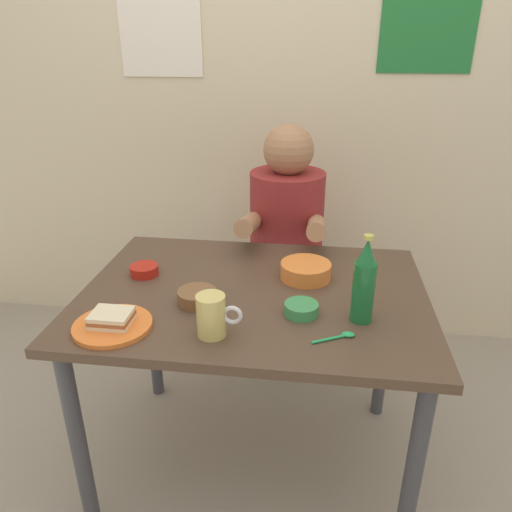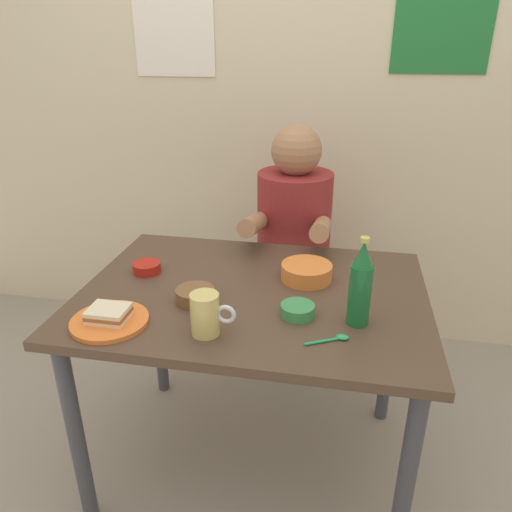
{
  "view_description": "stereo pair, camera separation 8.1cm",
  "coord_description": "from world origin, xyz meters",
  "px_view_note": "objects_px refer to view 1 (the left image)",
  "views": [
    {
      "loc": [
        0.19,
        -1.36,
        1.48
      ],
      "look_at": [
        0.0,
        0.05,
        0.84
      ],
      "focal_mm": 33.92,
      "sensor_mm": 36.0,
      "label": 1
    },
    {
      "loc": [
        0.27,
        -1.35,
        1.48
      ],
      "look_at": [
        0.0,
        0.05,
        0.84
      ],
      "focal_mm": 33.92,
      "sensor_mm": 36.0,
      "label": 2
    }
  ],
  "objects_px": {
    "dining_table": "(254,316)",
    "stool": "(284,302)",
    "sandwich": "(112,318)",
    "person_seated": "(286,219)",
    "plate_orange": "(113,326)",
    "beer_mug": "(212,316)",
    "soup_bowl_orange": "(306,270)",
    "beer_bottle": "(364,283)"
  },
  "relations": [
    {
      "from": "stool",
      "to": "sandwich",
      "type": "bearing_deg",
      "value": -115.09
    },
    {
      "from": "stool",
      "to": "beer_mug",
      "type": "xyz_separation_m",
      "value": [
        -0.14,
        -0.9,
        0.45
      ]
    },
    {
      "from": "person_seated",
      "to": "plate_orange",
      "type": "bearing_deg",
      "value": -115.37
    },
    {
      "from": "sandwich",
      "to": "beer_mug",
      "type": "xyz_separation_m",
      "value": [
        0.29,
        0.0,
        0.03
      ]
    },
    {
      "from": "soup_bowl_orange",
      "to": "plate_orange",
      "type": "bearing_deg",
      "value": -143.91
    },
    {
      "from": "dining_table",
      "to": "beer_mug",
      "type": "distance_m",
      "value": 0.32
    },
    {
      "from": "person_seated",
      "to": "beer_bottle",
      "type": "relative_size",
      "value": 2.75
    },
    {
      "from": "plate_orange",
      "to": "beer_bottle",
      "type": "height_order",
      "value": "beer_bottle"
    },
    {
      "from": "person_seated",
      "to": "sandwich",
      "type": "bearing_deg",
      "value": -115.37
    },
    {
      "from": "plate_orange",
      "to": "soup_bowl_orange",
      "type": "distance_m",
      "value": 0.65
    },
    {
      "from": "person_seated",
      "to": "plate_orange",
      "type": "height_order",
      "value": "person_seated"
    },
    {
      "from": "sandwich",
      "to": "beer_mug",
      "type": "distance_m",
      "value": 0.29
    },
    {
      "from": "person_seated",
      "to": "beer_bottle",
      "type": "bearing_deg",
      "value": -70.29
    },
    {
      "from": "beer_mug",
      "to": "soup_bowl_orange",
      "type": "xyz_separation_m",
      "value": [
        0.24,
        0.38,
        -0.03
      ]
    },
    {
      "from": "person_seated",
      "to": "plate_orange",
      "type": "distance_m",
      "value": 0.98
    },
    {
      "from": "beer_bottle",
      "to": "beer_mug",
      "type": "bearing_deg",
      "value": -161.96
    },
    {
      "from": "beer_bottle",
      "to": "dining_table",
      "type": "bearing_deg",
      "value": 157.79
    },
    {
      "from": "dining_table",
      "to": "stool",
      "type": "distance_m",
      "value": 0.7
    },
    {
      "from": "stool",
      "to": "beer_bottle",
      "type": "bearing_deg",
      "value": -70.56
    },
    {
      "from": "beer_bottle",
      "to": "soup_bowl_orange",
      "type": "bearing_deg",
      "value": 124.25
    },
    {
      "from": "sandwich",
      "to": "plate_orange",
      "type": "bearing_deg",
      "value": -90.0
    },
    {
      "from": "sandwich",
      "to": "beer_bottle",
      "type": "height_order",
      "value": "beer_bottle"
    },
    {
      "from": "sandwich",
      "to": "stool",
      "type": "bearing_deg",
      "value": 64.91
    },
    {
      "from": "dining_table",
      "to": "stool",
      "type": "xyz_separation_m",
      "value": [
        0.06,
        0.63,
        -0.3
      ]
    },
    {
      "from": "soup_bowl_orange",
      "to": "sandwich",
      "type": "bearing_deg",
      "value": -143.91
    },
    {
      "from": "stool",
      "to": "dining_table",
      "type": "bearing_deg",
      "value": -95.3
    },
    {
      "from": "person_seated",
      "to": "plate_orange",
      "type": "xyz_separation_m",
      "value": [
        -0.42,
        -0.89,
        -0.02
      ]
    },
    {
      "from": "dining_table",
      "to": "person_seated",
      "type": "distance_m",
      "value": 0.63
    },
    {
      "from": "person_seated",
      "to": "plate_orange",
      "type": "relative_size",
      "value": 3.27
    },
    {
      "from": "dining_table",
      "to": "plate_orange",
      "type": "relative_size",
      "value": 5.0
    },
    {
      "from": "plate_orange",
      "to": "beer_mug",
      "type": "height_order",
      "value": "beer_mug"
    },
    {
      "from": "person_seated",
      "to": "beer_bottle",
      "type": "distance_m",
      "value": 0.81
    },
    {
      "from": "beer_mug",
      "to": "soup_bowl_orange",
      "type": "bearing_deg",
      "value": 57.83
    },
    {
      "from": "beer_bottle",
      "to": "soup_bowl_orange",
      "type": "xyz_separation_m",
      "value": [
        -0.17,
        0.25,
        -0.09
      ]
    },
    {
      "from": "dining_table",
      "to": "plate_orange",
      "type": "distance_m",
      "value": 0.46
    },
    {
      "from": "dining_table",
      "to": "stool",
      "type": "relative_size",
      "value": 2.44
    },
    {
      "from": "dining_table",
      "to": "person_seated",
      "type": "height_order",
      "value": "person_seated"
    },
    {
      "from": "stool",
      "to": "soup_bowl_orange",
      "type": "height_order",
      "value": "soup_bowl_orange"
    },
    {
      "from": "stool",
      "to": "beer_bottle",
      "type": "xyz_separation_m",
      "value": [
        0.27,
        -0.76,
        0.51
      ]
    },
    {
      "from": "beer_mug",
      "to": "sandwich",
      "type": "bearing_deg",
      "value": -179.35
    },
    {
      "from": "beer_bottle",
      "to": "stool",
      "type": "bearing_deg",
      "value": 109.44
    },
    {
      "from": "dining_table",
      "to": "soup_bowl_orange",
      "type": "relative_size",
      "value": 6.47
    }
  ]
}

